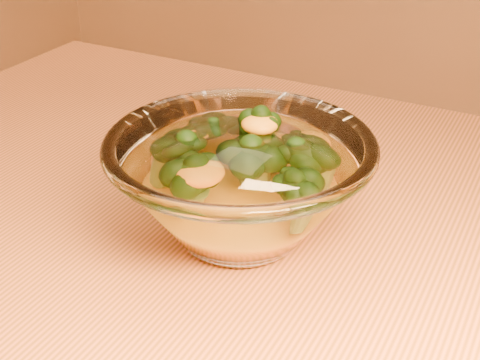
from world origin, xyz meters
The scene contains 3 objects.
glass_bowl centered at (-0.10, 0.03, 0.80)m, with size 0.23×0.23×0.10m.
cheese_sauce centered at (-0.10, 0.03, 0.78)m, with size 0.12×0.12×0.03m, color yellow.
broccoli_heap centered at (-0.11, 0.04, 0.82)m, with size 0.15×0.14×0.08m.
Camera 1 is at (0.13, -0.41, 1.09)m, focal length 50.00 mm.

